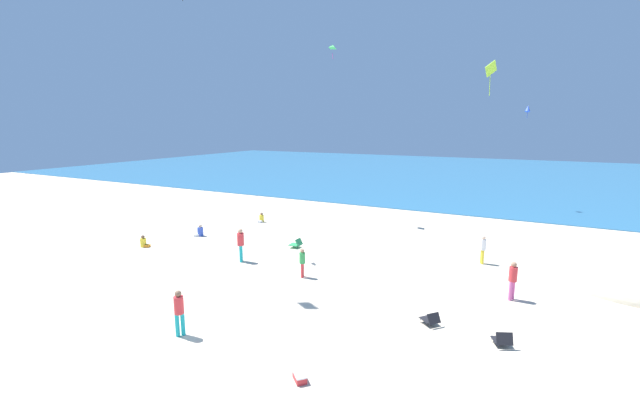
# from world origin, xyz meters

# --- Properties ---
(ground_plane) EXTENTS (120.00, 120.00, 0.00)m
(ground_plane) POSITION_xyz_m (0.00, 10.00, 0.00)
(ground_plane) COLOR beige
(ocean_water) EXTENTS (120.00, 60.00, 0.05)m
(ocean_water) POSITION_xyz_m (0.00, 51.98, 0.03)
(ocean_water) COLOR teal
(ocean_water) RESTS_ON ground_plane
(beach_chair_far_right) EXTENTS (0.82, 0.80, 0.51)m
(beach_chair_far_right) POSITION_xyz_m (6.92, 2.71, 0.24)
(beach_chair_far_right) COLOR black
(beach_chair_far_right) RESTS_ON ground_plane
(beach_chair_near_camera) EXTENTS (0.71, 0.63, 0.55)m
(beach_chair_near_camera) POSITION_xyz_m (-2.12, 8.57, 0.25)
(beach_chair_near_camera) COLOR #2D9956
(beach_chair_near_camera) RESTS_ON ground_plane
(beach_chair_far_left) EXTENTS (0.72, 0.75, 0.54)m
(beach_chair_far_left) POSITION_xyz_m (9.29, 2.33, 0.25)
(beach_chair_far_left) COLOR black
(beach_chair_far_left) RESTS_ON ground_plane
(cooler_box) EXTENTS (0.57, 0.56, 0.22)m
(cooler_box) POSITION_xyz_m (4.39, -2.23, 0.11)
(cooler_box) COLOR red
(cooler_box) RESTS_ON ground_plane
(person_0) EXTENTS (0.38, 0.60, 0.71)m
(person_0) POSITION_xyz_m (-7.70, 12.91, 0.26)
(person_0) COLOR yellow
(person_0) RESTS_ON ground_plane
(person_1) EXTENTS (0.43, 0.43, 1.62)m
(person_1) POSITION_xyz_m (9.36, 6.42, 0.93)
(person_1) COLOR #D8599E
(person_1) RESTS_ON ground_plane
(person_2) EXTENTS (0.35, 0.35, 1.38)m
(person_2) POSITION_xyz_m (0.52, 4.68, 0.79)
(person_2) COLOR red
(person_2) RESTS_ON ground_plane
(person_3) EXTENTS (0.38, 0.38, 1.48)m
(person_3) POSITION_xyz_m (7.78, 10.61, 0.86)
(person_3) COLOR yellow
(person_3) RESTS_ON ground_plane
(person_4) EXTENTS (0.65, 0.68, 0.77)m
(person_4) POSITION_xyz_m (-8.96, 7.91, 0.29)
(person_4) COLOR blue
(person_4) RESTS_ON ground_plane
(person_5) EXTENTS (0.45, 0.45, 1.62)m
(person_5) POSITION_xyz_m (-0.45, -1.94, 0.94)
(person_5) COLOR #19ADB2
(person_5) RESTS_ON ground_plane
(person_6) EXTENTS (0.61, 0.42, 0.70)m
(person_6) POSITION_xyz_m (-10.16, 4.60, 0.26)
(person_6) COLOR yellow
(person_6) RESTS_ON ground_plane
(person_7) EXTENTS (0.49, 0.49, 1.77)m
(person_7) POSITION_xyz_m (-3.45, 5.14, 1.02)
(person_7) COLOR #19ADB2
(person_7) RESTS_ON ground_plane
(kite_lime) EXTENTS (0.48, 0.73, 1.68)m
(kite_lime) POSITION_xyz_m (7.51, 11.01, 9.69)
(kite_lime) COLOR #99DB33
(kite_green) EXTENTS (0.79, 0.79, 1.00)m
(kite_green) POSITION_xyz_m (-3.53, 16.27, 12.50)
(kite_green) COLOR green
(kite_blue) EXTENTS (0.50, 0.60, 1.07)m
(kite_blue) POSITION_xyz_m (8.98, 27.47, 8.38)
(kite_blue) COLOR blue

